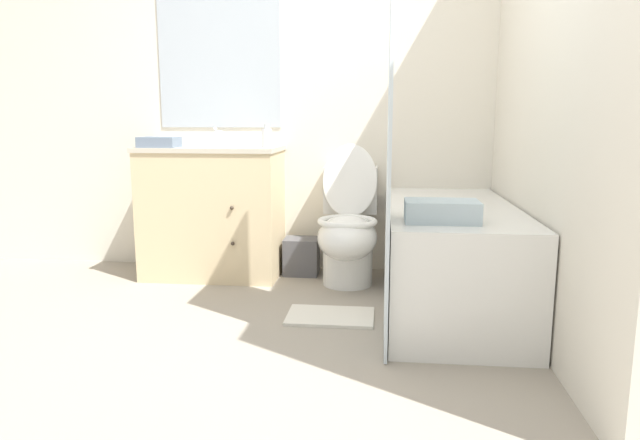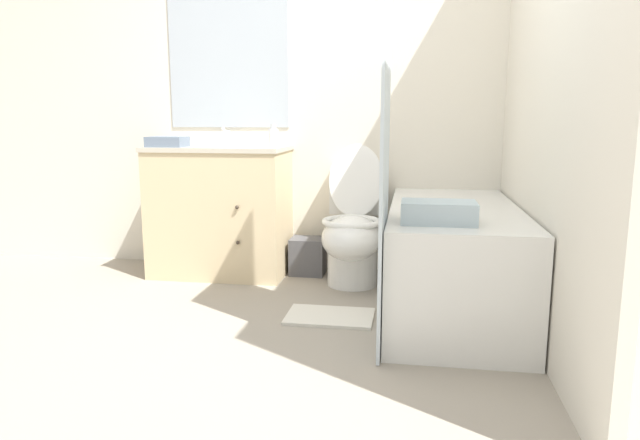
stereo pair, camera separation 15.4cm
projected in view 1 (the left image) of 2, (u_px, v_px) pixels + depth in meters
The scene contains 14 objects.
ground_plane at pixel (274, 379), 2.31m from camera, with size 14.00×14.00×0.00m, color gray.
wall_back at pixel (321, 87), 3.85m from camera, with size 8.00×0.06×2.50m.
wall_right at pixel (536, 76), 2.83m from camera, with size 0.05×2.77×2.50m.
vanity_cabinet at pixel (213, 210), 3.79m from camera, with size 0.90×0.54×0.86m.
sink_faucet at pixel (219, 140), 3.89m from camera, with size 0.14×0.12×0.12m.
toilet at pixel (348, 231), 3.61m from camera, with size 0.37×0.68×0.88m.
bathtub at pixel (450, 256), 3.15m from camera, with size 0.68×1.55×0.58m.
shower_curtain at pixel (390, 127), 2.53m from camera, with size 0.02×0.53×2.00m.
wastebasket at pixel (302, 256), 3.85m from camera, with size 0.23×0.19×0.25m.
tissue_box at pixel (219, 140), 3.66m from camera, with size 0.14×0.13×0.10m.
soap_dispenser at pixel (267, 137), 3.66m from camera, with size 0.07×0.07×0.14m.
hand_towel_folded at pixel (159, 142), 3.61m from camera, with size 0.24×0.18×0.07m.
bath_towel_folded at pixel (442, 211), 2.60m from camera, with size 0.33×0.21×0.10m.
bath_mat at pixel (330, 316), 3.02m from camera, with size 0.46×0.31×0.02m.
Camera 1 is at (0.42, -2.13, 1.04)m, focal length 32.00 mm.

